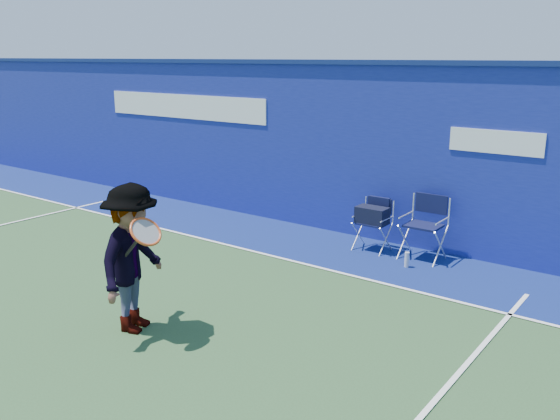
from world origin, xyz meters
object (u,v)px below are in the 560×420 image
Objects in this scene: water_bottle at (407,260)px; tennis_player at (133,258)px; directors_chair_right at (423,240)px; directors_chair_left at (372,229)px.

tennis_player is at bearing -113.41° from water_bottle.
directors_chair_right is 4.74m from tennis_player.
directors_chair_right is 0.57m from water_bottle.
directors_chair_left is at bearing 152.23° from water_bottle.
tennis_player reaches higher than directors_chair_right.
water_bottle is (-0.02, -0.53, -0.20)m from directors_chair_right.
water_bottle is 0.14× the size of tennis_player.
directors_chair_left is 0.86m from directors_chair_right.
directors_chair_right is (0.85, 0.09, -0.05)m from directors_chair_left.
directors_chair_right is 4.15× the size of water_bottle.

